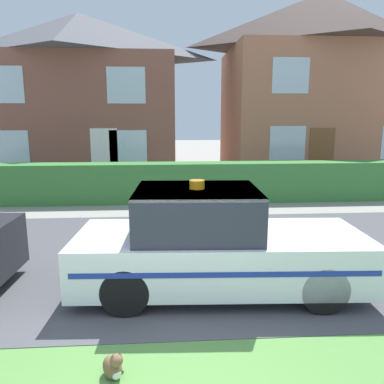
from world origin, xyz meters
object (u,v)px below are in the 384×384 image
at_px(house_right, 320,84).
at_px(wheelie_bin, 325,180).
at_px(cat, 113,366).
at_px(police_car, 214,245).
at_px(house_left, 82,95).

distance_m(house_right, wheelie_bin, 6.73).
bearing_deg(cat, police_car, 115.01).
height_order(cat, house_left, house_left).
relative_size(house_left, house_right, 0.97).
distance_m(police_car, cat, 2.25).
bearing_deg(police_car, house_left, 112.42).
height_order(police_car, house_right, house_right).
distance_m(police_car, house_left, 12.91).
bearing_deg(police_car, house_right, 64.88).
relative_size(house_left, wheelie_bin, 8.06).
bearing_deg(house_right, cat, -118.55).
distance_m(house_left, wheelie_bin, 10.64).
height_order(cat, wheelie_bin, wheelie_bin).
relative_size(police_car, house_right, 0.49).
bearing_deg(cat, house_right, 119.94).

